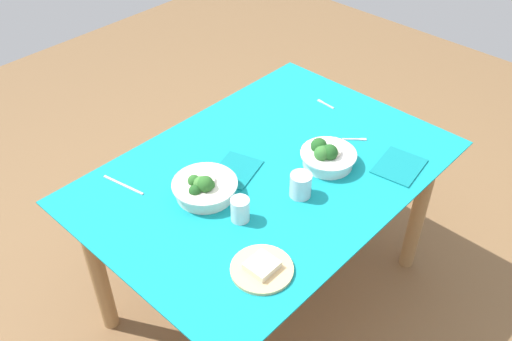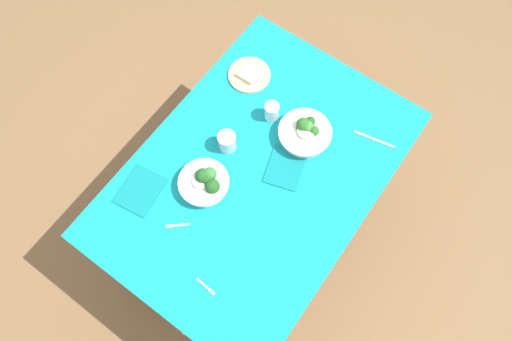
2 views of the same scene
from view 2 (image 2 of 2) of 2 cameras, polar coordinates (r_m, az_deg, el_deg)
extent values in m
plane|color=brown|center=(2.81, 0.07, -6.01)|extent=(6.00, 6.00, 0.00)
cube|color=teal|center=(2.10, 0.09, -0.19)|extent=(1.45, 1.01, 0.01)
cube|color=#9E7547|center=(2.12, 0.09, -0.35)|extent=(1.41, 0.98, 0.02)
cylinder|color=#9E7547|center=(2.66, 14.91, 2.00)|extent=(0.07, 0.07, 0.72)
cylinder|color=#9E7547|center=(2.49, -16.00, -9.37)|extent=(0.07, 0.07, 0.72)
cylinder|color=#9E7547|center=(2.79, 0.86, 10.71)|extent=(0.07, 0.07, 0.72)
cylinder|color=white|center=(2.06, -6.32, -1.68)|extent=(0.20, 0.20, 0.05)
cylinder|color=white|center=(2.04, -6.40, -1.40)|extent=(0.22, 0.22, 0.01)
sphere|color=#33702D|center=(2.03, -5.66, -0.43)|extent=(0.06, 0.06, 0.06)
sphere|color=#1E511E|center=(2.02, -6.51, -0.64)|extent=(0.07, 0.07, 0.07)
sphere|color=#1E511E|center=(2.03, -5.88, -1.16)|extent=(0.05, 0.05, 0.05)
sphere|color=#1E511E|center=(2.01, -5.34, -1.93)|extent=(0.07, 0.07, 0.07)
sphere|color=#3D7A33|center=(2.04, -5.64, -0.62)|extent=(0.05, 0.05, 0.05)
cylinder|color=beige|center=(2.03, -6.69, -1.23)|extent=(0.08, 0.08, 0.01)
cylinder|color=silver|center=(2.16, 5.92, 4.35)|extent=(0.22, 0.22, 0.05)
cylinder|color=silver|center=(2.13, 6.00, 4.70)|extent=(0.25, 0.25, 0.01)
sphere|color=#33702D|center=(2.13, 5.46, 5.16)|extent=(0.04, 0.04, 0.04)
sphere|color=#286023|center=(2.13, 5.79, 5.61)|extent=(0.06, 0.06, 0.06)
sphere|color=#286023|center=(2.13, 7.09, 4.80)|extent=(0.05, 0.05, 0.05)
sphere|color=#3D7A33|center=(2.13, 6.23, 5.35)|extent=(0.06, 0.06, 0.06)
sphere|color=#1E511E|center=(2.16, 6.63, 5.96)|extent=(0.05, 0.05, 0.05)
cylinder|color=beige|center=(2.12, 6.11, 4.81)|extent=(0.08, 0.08, 0.01)
cylinder|color=#D6B27A|center=(2.34, -0.81, 11.56)|extent=(0.21, 0.21, 0.01)
cube|color=beige|center=(2.32, -0.82, 11.81)|extent=(0.10, 0.09, 0.02)
cylinder|color=silver|center=(2.18, 1.92, 7.22)|extent=(0.07, 0.07, 0.09)
cylinder|color=silver|center=(2.11, -3.54, 3.54)|extent=(0.08, 0.08, 0.10)
cube|color=#B7B7BC|center=(2.04, -9.09, -6.56)|extent=(0.06, 0.06, 0.00)
cube|color=#B7B7BC|center=(2.05, -10.52, -6.68)|extent=(0.03, 0.03, 0.00)
cube|color=#B7B7BC|center=(1.97, -6.45, -13.60)|extent=(0.01, 0.07, 0.00)
cube|color=#B7B7BC|center=(1.97, -5.39, -14.52)|extent=(0.02, 0.03, 0.00)
cube|color=#B7B7BC|center=(2.23, 14.18, 3.72)|extent=(0.05, 0.20, 0.00)
cube|color=#0F777D|center=(2.11, 3.57, 0.36)|extent=(0.23, 0.21, 0.01)
cube|color=#0F777D|center=(2.13, -13.91, -2.34)|extent=(0.22, 0.19, 0.01)
camera|label=1|loc=(2.56, -6.63, 55.34)|focal=39.29mm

